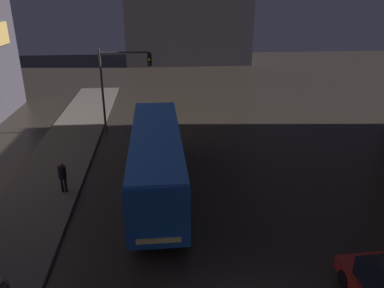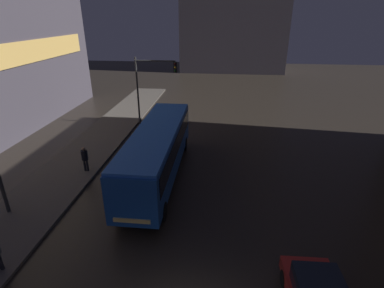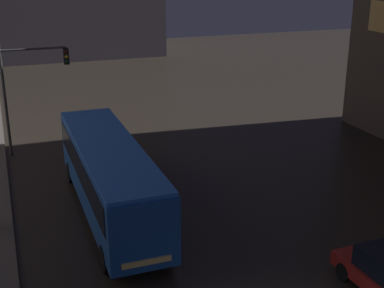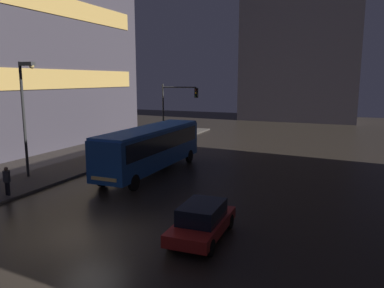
% 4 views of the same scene
% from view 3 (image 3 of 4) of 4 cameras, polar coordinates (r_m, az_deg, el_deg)
% --- Properties ---
extents(bus_near, '(2.56, 11.40, 3.26)m').
position_cam_3_polar(bus_near, '(22.87, -8.79, -2.98)').
color(bus_near, '#194793').
rests_on(bus_near, ground).
extents(traffic_light_main, '(3.69, 0.35, 6.19)m').
position_cam_3_polar(traffic_light_main, '(30.79, -17.15, 6.55)').
color(traffic_light_main, '#2D2D2D').
rests_on(traffic_light_main, ground).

